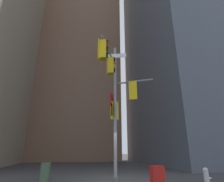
# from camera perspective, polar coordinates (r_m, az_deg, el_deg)

# --- Properties ---
(ground) EXTENTS (120.00, 120.00, 0.00)m
(ground) POSITION_cam_1_polar(r_m,az_deg,el_deg) (10.71, 1.14, -26.62)
(ground) COLOR #38383A
(building_tower_right) EXTENTS (16.76, 16.76, 39.54)m
(building_tower_right) POSITION_cam_1_polar(r_m,az_deg,el_deg) (31.98, 23.79, 18.23)
(building_tower_right) COLOR #4C5460
(building_tower_right) RESTS_ON ground
(building_mid_block) EXTENTS (13.12, 13.12, 40.99)m
(building_mid_block) POSITION_cam_1_polar(r_m,az_deg,el_deg) (37.41, -9.83, 12.46)
(building_mid_block) COLOR brown
(building_mid_block) RESTS_ON ground
(signal_pole_assembly) EXTENTS (3.49, 3.56, 8.12)m
(signal_pole_assembly) POSITION_cam_1_polar(r_m,az_deg,el_deg) (10.48, 1.22, 0.39)
(signal_pole_assembly) COLOR gray
(signal_pole_assembly) RESTS_ON ground
(fire_hydrant) EXTENTS (0.33, 0.23, 0.79)m
(fire_hydrant) POSITION_cam_1_polar(r_m,az_deg,el_deg) (9.88, 27.92, -22.99)
(fire_hydrant) COLOR silver
(fire_hydrant) RESTS_ON ground
(newspaper_box) EXTENTS (0.45, 0.36, 1.02)m
(newspaper_box) POSITION_cam_1_polar(r_m,az_deg,el_deg) (7.18, 14.40, -26.13)
(newspaper_box) COLOR red
(newspaper_box) RESTS_ON ground
(trash_bin) EXTENTS (0.51, 0.51, 0.88)m
(trash_bin) POSITION_cam_1_polar(r_m,az_deg,el_deg) (11.13, -20.60, -22.95)
(trash_bin) COLOR #3F593F
(trash_bin) RESTS_ON ground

